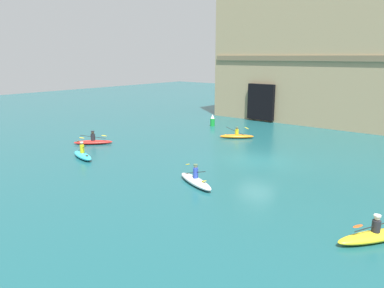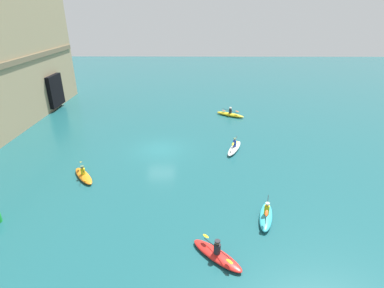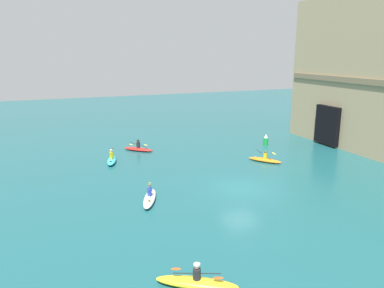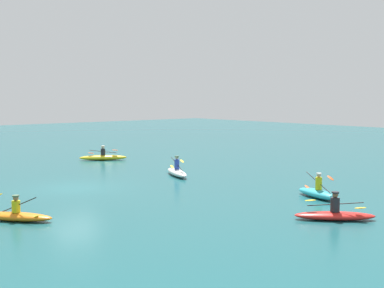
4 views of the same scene
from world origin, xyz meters
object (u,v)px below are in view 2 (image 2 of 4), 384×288
Objects in this scene: kayak_red at (217,254)px; kayak_yellow at (230,114)px; kayak_cyan at (266,216)px; kayak_orange at (84,175)px; kayak_white at (234,148)px.

kayak_red is 0.84× the size of kayak_yellow.
kayak_yellow is 19.41m from kayak_cyan.
kayak_orange is at bearing 84.28° from kayak_cyan.
kayak_yellow is at bearing 126.15° from kayak_red.
kayak_yellow reaches higher than kayak_orange.
kayak_yellow is (22.52, -3.08, 0.02)m from kayak_red.
kayak_red is 22.72m from kayak_yellow.
kayak_cyan is at bearing 88.33° from kayak_red.
kayak_white reaches higher than kayak_red.
kayak_cyan is (3.11, -3.17, 0.03)m from kayak_red.
kayak_red is (-7.92, -9.55, 0.01)m from kayak_orange.
kayak_yellow is (14.59, -12.63, 0.03)m from kayak_orange.
kayak_cyan is at bearing 122.57° from kayak_yellow.
kayak_white is 1.13× the size of kayak_cyan.
kayak_white is (12.88, -2.43, 0.03)m from kayak_red.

